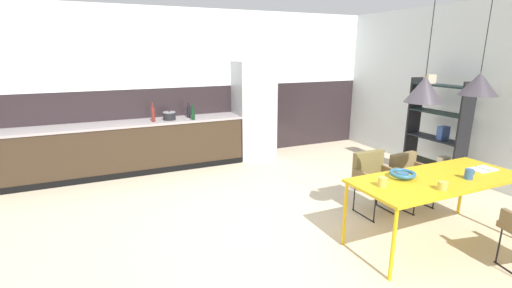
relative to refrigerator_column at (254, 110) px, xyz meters
The scene contains 21 objects.
ground_plane 3.27m from the refrigerator_column, 107.39° to the right, with size 9.57×9.57×0.00m, color beige.
back_wall_splashback_dark 1.03m from the refrigerator_column, 158.98° to the left, with size 7.36×0.12×1.40m, color black.
back_wall_panel_upper 1.54m from the refrigerator_column, 158.98° to the left, with size 7.36×0.12×1.40m, color silver.
side_wall_right 4.05m from the refrigerator_column, 48.10° to the right, with size 0.12×6.82×2.81m, color silver.
kitchen_counter 2.48m from the refrigerator_column, behind, with size 4.11×0.63×0.88m.
refrigerator_column is the anchor object (origin of this frame).
dining_table 3.86m from the refrigerator_column, 83.14° to the right, with size 1.93×0.77×0.75m.
armchair_near_window 3.20m from the refrigerator_column, 71.96° to the right, with size 0.53×0.51×0.71m.
armchair_facing_counter 3.01m from the refrigerator_column, 82.43° to the right, with size 0.49×0.48×0.79m.
fruit_bowl 3.68m from the refrigerator_column, 88.50° to the right, with size 0.27×0.27×0.07m.
open_book 4.02m from the refrigerator_column, 73.44° to the right, with size 0.29×0.19×0.02m.
mug_dark_espresso 4.05m from the refrigerator_column, 79.88° to the right, with size 0.13×0.08×0.11m.
mug_glass_clear 4.09m from the refrigerator_column, 87.27° to the right, with size 0.13×0.09×0.09m.
mug_wide_latte 3.80m from the refrigerator_column, 94.19° to the right, with size 0.13×0.09×0.10m.
cooking_pot 1.65m from the refrigerator_column, behind, with size 0.22×0.22×0.17m.
bottle_wine_green 1.28m from the refrigerator_column, behind, with size 0.07×0.07×0.26m.
bottle_oil_tall 1.28m from the refrigerator_column, behind, with size 0.07×0.07×0.27m.
bottle_spice_small 1.94m from the refrigerator_column, behind, with size 0.06×0.06×0.34m.
open_shelf_unit 3.23m from the refrigerator_column, 47.28° to the right, with size 0.30×0.97×1.69m.
pendant_lamp_over_table_near 3.92m from the refrigerator_column, 88.89° to the right, with size 0.35×0.35×1.18m.
pendant_lamp_over_table_far 4.02m from the refrigerator_column, 77.60° to the right, with size 0.38×0.38×1.15m.
Camera 1 is at (-1.82, -3.26, 2.06)m, focal length 24.71 mm.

